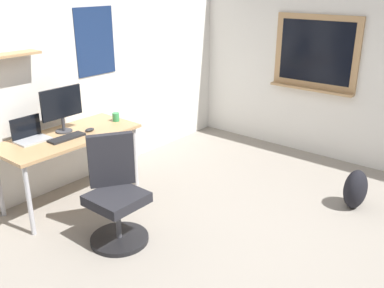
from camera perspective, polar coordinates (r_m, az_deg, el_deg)
ground_plane at (r=3.83m, az=9.26°, el=-14.15°), size 5.20×5.20×0.00m
wall_back at (r=4.89m, az=-15.67°, el=9.84°), size 5.00×0.30×2.60m
wall_right at (r=5.50m, az=23.11°, el=10.12°), size 0.22×5.00×2.60m
desk at (r=4.50m, az=-16.14°, el=0.31°), size 1.42×0.66×0.73m
office_chair at (r=3.83m, az=-10.14°, el=-7.00°), size 0.56×0.57×0.95m
laptop at (r=4.43m, az=-20.81°, el=1.14°), size 0.31×0.21×0.23m
monitor_primary at (r=4.50m, az=-17.00°, el=4.81°), size 0.46×0.17×0.46m
keyboard at (r=4.38m, az=-16.37°, el=0.81°), size 0.37×0.13×0.02m
computer_mouse at (r=4.52m, az=-13.51°, el=1.86°), size 0.10×0.06×0.03m
coffee_mug at (r=4.79m, az=-10.13°, el=3.56°), size 0.08×0.08×0.09m
backpack at (r=4.66m, az=20.97°, el=-5.64°), size 0.32×0.22×0.41m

